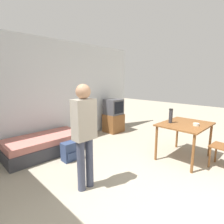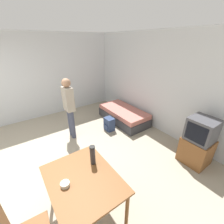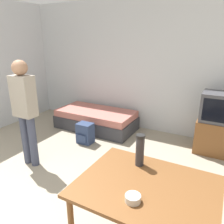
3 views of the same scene
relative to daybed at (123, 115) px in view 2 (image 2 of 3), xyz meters
The scene contains 10 objects.
ground_plane 3.40m from the daybed, 81.82° to the right, with size 20.00×20.00×0.00m, color #9E937F.
wall_back 1.36m from the daybed, 48.24° to the left, with size 5.76×0.06×2.70m.
wall_left 2.65m from the daybed, 143.51° to the right, with size 0.06×4.87×2.70m.
daybed is the anchor object (origin of this frame).
tv 2.38m from the daybed, ahead, with size 0.55×0.51×1.06m.
dining_table 3.15m from the daybed, 49.64° to the right, with size 1.11×0.87×0.77m.
person_standing 1.89m from the daybed, 93.92° to the right, with size 0.34×0.22×1.63m.
thermos_flask 2.91m from the daybed, 48.89° to the right, with size 0.08×0.08×0.31m.
mate_bowl 3.32m from the daybed, 52.54° to the right, with size 0.12×0.12×0.05m.
backpack 0.74m from the daybed, 73.62° to the right, with size 0.29×0.26×0.39m.
Camera 2 is at (2.91, 0.49, 2.44)m, focal length 24.00 mm.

